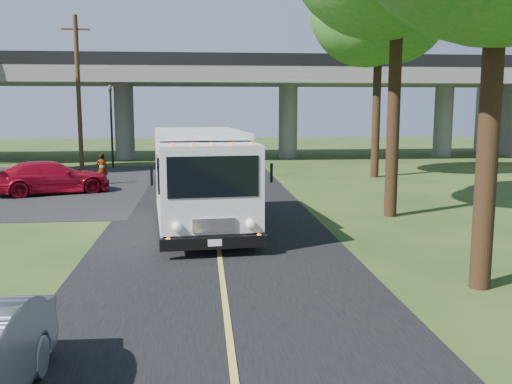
{
  "coord_description": "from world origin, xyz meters",
  "views": [
    {
      "loc": [
        -0.41,
        -10.32,
        3.87
      ],
      "look_at": [
        1.0,
        4.62,
        1.6
      ],
      "focal_mm": 40.0,
      "sensor_mm": 36.0,
      "label": 1
    }
  ],
  "objects": [
    {
      "name": "ground",
      "position": [
        0.0,
        0.0,
        0.0
      ],
      "size": [
        120.0,
        120.0,
        0.0
      ],
      "primitive_type": "plane",
      "color": "#233D16",
      "rests_on": "ground"
    },
    {
      "name": "road",
      "position": [
        0.0,
        10.0,
        0.01
      ],
      "size": [
        7.0,
        90.0,
        0.02
      ],
      "primitive_type": "cube",
      "color": "black",
      "rests_on": "ground"
    },
    {
      "name": "lane_line",
      "position": [
        0.0,
        10.0,
        0.03
      ],
      "size": [
        0.12,
        90.0,
        0.01
      ],
      "primitive_type": "cube",
      "color": "gold",
      "rests_on": "road"
    },
    {
      "name": "overpass",
      "position": [
        0.0,
        32.0,
        4.56
      ],
      "size": [
        54.0,
        10.0,
        7.3
      ],
      "color": "slate",
      "rests_on": "ground"
    },
    {
      "name": "traffic_signal",
      "position": [
        -6.0,
        26.0,
        3.2
      ],
      "size": [
        0.18,
        0.22,
        5.2
      ],
      "color": "black",
      "rests_on": "ground"
    },
    {
      "name": "utility_pole",
      "position": [
        -7.5,
        24.0,
        4.59
      ],
      "size": [
        1.6,
        0.26,
        9.0
      ],
      "color": "#472D19",
      "rests_on": "ground"
    },
    {
      "name": "tree_right_far",
      "position": [
        9.21,
        19.84,
        8.3
      ],
      "size": [
        5.77,
        5.67,
        10.99
      ],
      "color": "#382314",
      "rests_on": "ground"
    },
    {
      "name": "step_van",
      "position": [
        -0.47,
        7.45,
        1.68
      ],
      "size": [
        3.39,
        7.6,
        3.1
      ],
      "rotation": [
        0.0,
        0.0,
        0.09
      ],
      "color": "silver",
      "rests_on": "ground"
    },
    {
      "name": "red_sedan",
      "position": [
        -7.08,
        15.54,
        0.73
      ],
      "size": [
        5.41,
        3.75,
        1.45
      ],
      "primitive_type": "imported",
      "rotation": [
        0.0,
        0.0,
        1.95
      ],
      "color": "maroon",
      "rests_on": "ground"
    },
    {
      "name": "pedestrian",
      "position": [
        -5.38,
        18.4,
        0.78
      ],
      "size": [
        0.59,
        0.41,
        1.55
      ],
      "primitive_type": "imported",
      "rotation": [
        0.0,
        0.0,
        3.21
      ],
      "color": "gray",
      "rests_on": "ground"
    }
  ]
}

